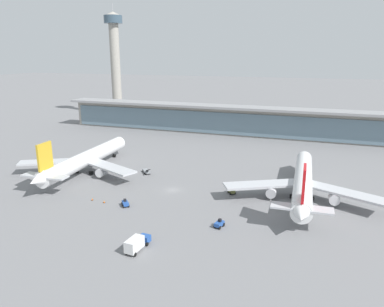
{
  "coord_description": "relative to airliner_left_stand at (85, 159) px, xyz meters",
  "views": [
    {
      "loc": [
        41.6,
        -98.52,
        40.66
      ],
      "look_at": [
        0.0,
        18.1,
        7.2
      ],
      "focal_mm": 34.32,
      "sensor_mm": 36.0,
      "label": 1
    }
  ],
  "objects": [
    {
      "name": "airliner_left_stand",
      "position": [
        0.0,
        0.0,
        0.0
      ],
      "size": [
        45.14,
        58.79,
        15.65
      ],
      "color": "white",
      "rests_on": "ground"
    },
    {
      "name": "service_truck_at_far_stand_blue",
      "position": [
        56.17,
        -25.42,
        -4.05
      ],
      "size": [
        2.34,
        3.18,
        2.05
      ],
      "color": "#234C9E",
      "rests_on": "ground"
    },
    {
      "name": "ground_plane",
      "position": [
        35.75,
        -5.99,
        -4.93
      ],
      "size": [
        1200.0,
        1200.0,
        0.0
      ],
      "primitive_type": "plane",
      "color": "slate"
    },
    {
      "name": "control_tower",
      "position": [
        -56.86,
        117.77,
        34.76
      ],
      "size": [
        12.0,
        12.0,
        72.81
      ],
      "color": "#9E998E",
      "rests_on": "ground"
    },
    {
      "name": "service_truck_near_nose_blue",
      "position": [
        28.25,
        -21.87,
        -4.05
      ],
      "size": [
        3.17,
        3.27,
        2.05
      ],
      "color": "#234C9E",
      "rests_on": "ground"
    },
    {
      "name": "safety_cone_bravo",
      "position": [
        -6.33,
        -16.79,
        -4.61
      ],
      "size": [
        0.62,
        0.62,
        0.7
      ],
      "color": "orange",
      "rests_on": "ground"
    },
    {
      "name": "airliner_centre_stand",
      "position": [
        73.93,
        1.24,
        0.0
      ],
      "size": [
        45.18,
        58.76,
        15.65
      ],
      "color": "white",
      "rests_on": "ground"
    },
    {
      "name": "service_truck_under_wing_blue",
      "position": [
        42.43,
        -41.97,
        -3.24
      ],
      "size": [
        2.97,
        7.48,
        3.1
      ],
      "color": "#234C9E",
      "rests_on": "ground"
    },
    {
      "name": "service_truck_by_tail_olive",
      "position": [
        53.66,
        -2.54,
        -4.05
      ],
      "size": [
        3.02,
        3.32,
        2.05
      ],
      "color": "olive",
      "rests_on": "ground"
    },
    {
      "name": "service_truck_mid_apron_olive",
      "position": [
        -10.46,
        -2.63,
        -3.24
      ],
      "size": [
        7.53,
        5.44,
        3.1
      ],
      "color": "olive",
      "rests_on": "ground"
    },
    {
      "name": "safety_cone_charlie",
      "position": [
        17.05,
        -21.27,
        -4.61
      ],
      "size": [
        0.62,
        0.62,
        0.7
      ],
      "color": "orange",
      "rests_on": "ground"
    },
    {
      "name": "service_truck_on_taxiway_grey",
      "position": [
        20.69,
        6.44,
        -4.12
      ],
      "size": [
        5.46,
        6.04,
        2.7
      ],
      "color": "gray",
      "rests_on": "ground"
    },
    {
      "name": "safety_cone_alpha",
      "position": [
        21.3,
        -21.74,
        -4.61
      ],
      "size": [
        0.62,
        0.62,
        0.7
      ],
      "color": "orange",
      "rests_on": "ground"
    },
    {
      "name": "terminal_building",
      "position": [
        35.75,
        80.52,
        2.94
      ],
      "size": [
        193.08,
        12.8,
        15.2
      ],
      "color": "#9E998E",
      "rests_on": "ground"
    }
  ]
}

